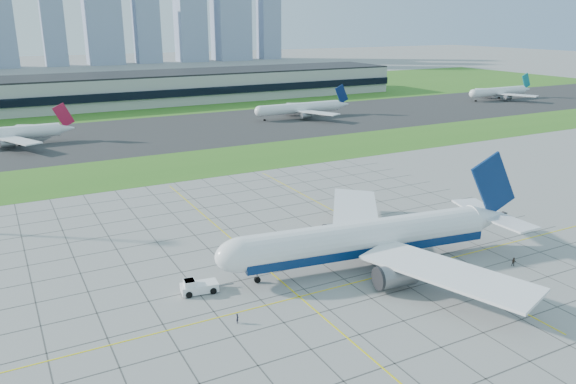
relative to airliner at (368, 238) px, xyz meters
name	(u,v)px	position (x,y,z in m)	size (l,w,h in m)	color
ground	(344,279)	(-7.05, -3.02, -5.23)	(1400.00, 1400.00, 0.00)	#999893
grass_median	(182,165)	(-7.05, 86.98, -5.21)	(700.00, 35.00, 0.04)	#326C1E
asphalt_taxiway	(138,134)	(-7.05, 141.98, -5.20)	(700.00, 75.00, 0.04)	#383838
grass_far	(90,100)	(-7.05, 251.98, -5.21)	(700.00, 145.00, 0.04)	#326C1E
apron_markings	(314,256)	(-6.63, 8.07, -5.22)	(120.00, 130.00, 0.03)	#474744
terminal	(172,87)	(32.95, 226.85, 2.66)	(260.00, 43.00, 15.80)	#B7B7B2
city_skyline	(23,1)	(-15.77, 516.98, 53.86)	(523.00, 32.40, 160.00)	#8B99B6
airliner	(368,238)	(0.00, 0.00, 0.00)	(60.65, 61.07, 19.14)	white
pushback_tug	(198,287)	(-31.10, 4.17, -4.15)	(8.90, 3.75, 2.44)	white
crew_near	(237,318)	(-29.17, -7.94, -4.45)	(0.58, 0.38, 1.58)	black
crew_far	(514,262)	(23.23, -13.09, -4.40)	(0.81, 0.63, 1.67)	black
distant_jet_1	(11,133)	(-51.68, 143.24, -0.75)	(39.38, 42.66, 14.08)	white
distant_jet_2	(301,108)	(68.42, 146.26, -0.75)	(46.44, 42.66, 14.08)	white
distant_jet_3	(499,92)	(196.30, 146.87, -0.75)	(44.29, 42.66, 14.08)	white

